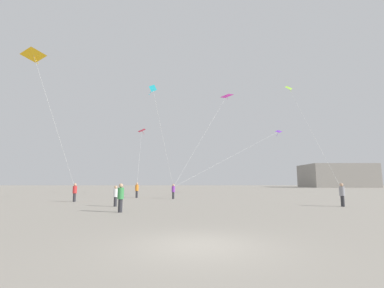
{
  "coord_description": "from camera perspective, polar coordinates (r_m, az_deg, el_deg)",
  "views": [
    {
      "loc": [
        -0.32,
        -8.42,
        1.89
      ],
      "look_at": [
        0.0,
        22.1,
        6.18
      ],
      "focal_mm": 25.32,
      "sensor_mm": 36.0,
      "label": 1
    }
  ],
  "objects": [
    {
      "name": "ground_plane",
      "position": [
        8.63,
        1.66,
        -20.64
      ],
      "size": [
        300.0,
        300.0,
        0.0
      ],
      "primitive_type": "plane",
      "color": "#9E9689"
    },
    {
      "name": "person_in_green",
      "position": [
        18.0,
        -14.81,
        -10.63
      ],
      "size": [
        0.39,
        0.39,
        1.8
      ],
      "rotation": [
        0.0,
        0.0,
        1.63
      ],
      "color": "#2D2D33",
      "rests_on": "ground_plane"
    },
    {
      "name": "person_in_white",
      "position": [
        22.33,
        -15.8,
        -10.3
      ],
      "size": [
        0.35,
        0.35,
        1.6
      ],
      "rotation": [
        0.0,
        0.0,
        2.96
      ],
      "color": "#2D2D33",
      "rests_on": "ground_plane"
    },
    {
      "name": "person_in_grey",
      "position": [
        24.43,
        29.06,
        -9.12
      ],
      "size": [
        0.39,
        0.39,
        1.81
      ],
      "rotation": [
        0.0,
        0.0,
        2.76
      ],
      "color": "#2D2D33",
      "rests_on": "ground_plane"
    },
    {
      "name": "person_in_red",
      "position": [
        28.89,
        -23.47,
        -9.18
      ],
      "size": [
        0.38,
        0.38,
        1.77
      ],
      "rotation": [
        0.0,
        0.0,
        2.57
      ],
      "color": "#2D2D33",
      "rests_on": "ground_plane"
    },
    {
      "name": "person_in_orange",
      "position": [
        33.79,
        -11.55,
        -9.36
      ],
      "size": [
        0.4,
        0.4,
        1.82
      ],
      "rotation": [
        0.0,
        0.0,
        5.33
      ],
      "color": "#2D2D33",
      "rests_on": "ground_plane"
    },
    {
      "name": "person_in_purple",
      "position": [
        31.04,
        -3.96,
        -9.78
      ],
      "size": [
        0.36,
        0.36,
        1.67
      ],
      "rotation": [
        0.0,
        0.0,
        5.37
      ],
      "color": "#2D2D33",
      "rests_on": "ground_plane"
    },
    {
      "name": "kite_amber_delta",
      "position": [
        29.41,
        -30.29,
        15.54
      ],
      "size": [
        3.91,
        4.0,
        12.36
      ],
      "color": "yellow"
    },
    {
      "name": "kite_violet_delta",
      "position": [
        45.58,
        16.77,
        1.97
      ],
      "size": [
        17.06,
        13.17,
        9.12
      ],
      "color": "purple"
    },
    {
      "name": "kite_magenta_delta",
      "position": [
        43.76,
        7.18,
        9.81
      ],
      "size": [
        8.77,
        11.4,
        14.6
      ],
      "color": "#D12899"
    },
    {
      "name": "kite_cyan_delta",
      "position": [
        30.8,
        -8.19,
        10.75
      ],
      "size": [
        2.71,
        2.64,
        11.16
      ],
      "color": "#1EB2C6"
    },
    {
      "name": "kite_lime_delta",
      "position": [
        37.42,
        20.05,
        10.47
      ],
      "size": [
        1.64,
        12.91,
        13.05
      ],
      "color": "#8CD12D"
    },
    {
      "name": "kite_crimson_delta",
      "position": [
        47.23,
        -10.57,
        2.67
      ],
      "size": [
        2.75,
        13.63,
        9.77
      ],
      "color": "red"
    },
    {
      "name": "building_left_hall",
      "position": [
        111.65,
        28.09,
        -5.94
      ],
      "size": [
        22.17,
        16.4,
        8.18
      ],
      "color": "gray",
      "rests_on": "ground_plane"
    }
  ]
}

